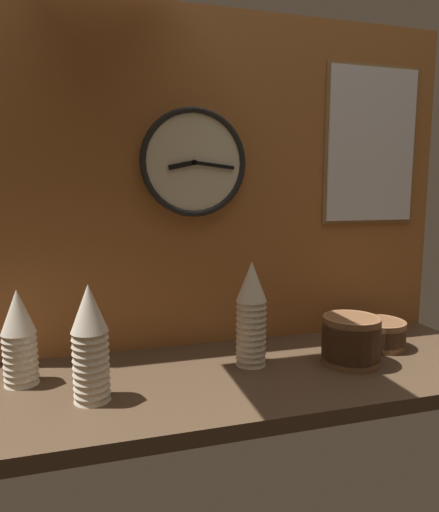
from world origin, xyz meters
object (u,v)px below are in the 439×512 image
Objects in this scene: cup_stack_center_right at (251,314)px; bowl_stack_right at (351,339)px; bowl_stack_far_right at (379,333)px; cup_stack_left at (90,343)px; menu_board at (371,145)px; wall_clock at (194,163)px; cup_stack_far_left at (19,337)px.

cup_stack_center_right is 0.30m from bowl_stack_right.
cup_stack_left is at bearing -171.42° from bowl_stack_far_right.
wall_clock is at bearing -179.19° from menu_board.
cup_stack_left reaches higher than cup_stack_far_left.
cup_stack_center_right is 0.46m from bowl_stack_far_right.
bowl_stack_right is (0.28, -0.07, -0.08)m from cup_stack_center_right.
cup_stack_left is at bearing -161.68° from menu_board.
cup_stack_center_right is 1.83× the size of bowl_stack_right.
bowl_stack_far_right is 0.50× the size of wall_clock.
cup_stack_left is at bearing -166.23° from cup_stack_center_right.
wall_clock is at bearing 43.33° from cup_stack_left.
menu_board reaches higher than bowl_stack_right.
bowl_stack_right is at bearing -149.22° from bowl_stack_far_right.
cup_stack_left is (0.18, -0.15, 0.02)m from cup_stack_far_left.
bowl_stack_right is 0.19m from bowl_stack_far_right.
wall_clock reaches higher than cup_stack_center_right.
cup_stack_left is 0.63m from wall_clock.
bowl_stack_right is at bearing -14.47° from cup_stack_center_right.
wall_clock reaches higher than bowl_stack_right.
cup_stack_center_right is at bearing 165.53° from bowl_stack_right.
menu_board is (0.63, 0.01, 0.07)m from wall_clock.
wall_clock reaches higher than cup_stack_far_left.
bowl_stack_right is 0.71m from wall_clock.
menu_board reaches higher than cup_stack_center_right.
bowl_stack_right is (0.90, -0.11, -0.05)m from cup_stack_far_left.
menu_board is at bearing 22.10° from cup_stack_center_right.
bowl_stack_far_right is 0.64m from menu_board.
cup_stack_far_left is 0.23m from cup_stack_left.
bowl_stack_right is at bearing -129.18° from menu_board.
wall_clock is at bearing 121.12° from cup_stack_center_right.
cup_stack_center_right is 0.46m from cup_stack_left.
cup_stack_center_right reaches higher than bowl_stack_far_right.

